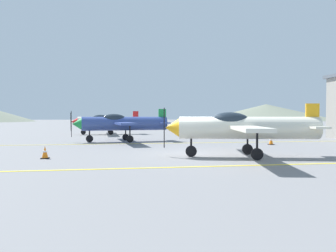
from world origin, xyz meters
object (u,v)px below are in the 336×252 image
Objects in this scene: airplane_near at (242,127)px; airplane_mid at (121,123)px; car_sedan at (271,127)px; traffic_cone_front at (271,141)px; airplane_far at (106,121)px; traffic_cone_side at (45,152)px.

airplane_near is 1.00× the size of airplane_mid.
airplane_near is 1.91× the size of car_sedan.
airplane_mid reaches higher than traffic_cone_front.
airplane_mid is 1.00× the size of airplane_far.
airplane_near is 7.75m from traffic_cone_front.
airplane_far is (-7.37, 21.16, 0.00)m from airplane_near.
airplane_mid is at bearing -154.29° from car_sedan.
airplane_far is 20.40m from traffic_cone_side.
airplane_mid is 14.70× the size of traffic_cone_side.
airplane_far is 19.28m from traffic_cone_front.
traffic_cone_front and traffic_cone_side have the same top height.
car_sedan is (10.89, 18.46, -0.62)m from airplane_near.
traffic_cone_front is 1.00× the size of traffic_cone_side.
traffic_cone_side is at bearing -95.44° from airplane_far.
airplane_near is 14.65× the size of traffic_cone_side.
airplane_mid is 1.91× the size of car_sedan.
airplane_far reaches higher than car_sedan.
airplane_far is at bearing 109.22° from airplane_near.
car_sedan is (18.27, -2.69, -0.62)m from airplane_far.
airplane_near is 1.00× the size of airplane_far.
airplane_far is 18.48m from car_sedan.
traffic_cone_side is at bearing -110.55° from airplane_mid.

